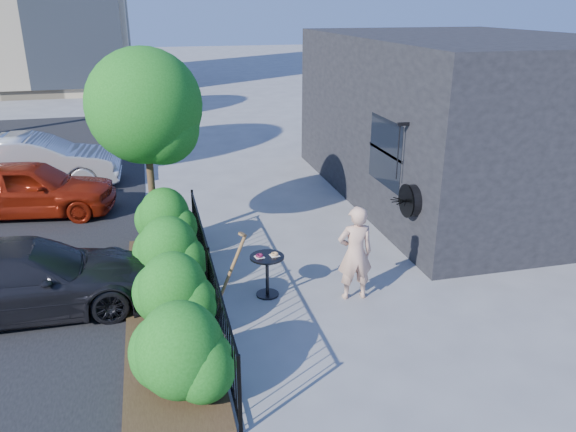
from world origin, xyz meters
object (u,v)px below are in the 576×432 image
object	(u,v)px
cafe_table	(267,268)
woman	(355,253)
patio_tree	(148,113)
car_darkgrey	(25,278)
shovel	(228,282)
car_red	(30,188)
car_silver	(35,162)

from	to	relation	value
cafe_table	woman	size ratio (longest dim) A/B	0.48
patio_tree	car_darkgrey	bearing A→B (deg)	-134.93
shovel	car_red	bearing A→B (deg)	123.45
cafe_table	car_red	size ratio (longest dim) A/B	0.20
car_red	car_darkgrey	size ratio (longest dim) A/B	0.94
car_silver	car_darkgrey	size ratio (longest dim) A/B	1.06
car_silver	car_darkgrey	bearing A→B (deg)	-171.50
woman	shovel	distance (m)	2.18
cafe_table	shovel	bearing A→B (deg)	-140.97
car_silver	car_darkgrey	distance (m)	7.06
shovel	car_darkgrey	distance (m)	3.28
shovel	car_red	world-z (taller)	shovel
shovel	car_darkgrey	bearing A→B (deg)	161.99
shovel	car_darkgrey	world-z (taller)	shovel
woman	car_red	size ratio (longest dim) A/B	0.43
car_red	woman	bearing A→B (deg)	-124.84
patio_tree	car_darkgrey	world-z (taller)	patio_tree
car_red	cafe_table	bearing A→B (deg)	-130.24
cafe_table	car_red	bearing A→B (deg)	131.48
cafe_table	car_darkgrey	xyz separation A→B (m)	(-3.87, 0.40, 0.09)
shovel	car_silver	xyz separation A→B (m)	(-4.06, 8.01, 0.06)
car_silver	car_darkgrey	world-z (taller)	car_silver
car_darkgrey	woman	bearing A→B (deg)	-99.90
car_silver	shovel	bearing A→B (deg)	-152.27
patio_tree	car_red	bearing A→B (deg)	137.25
shovel	woman	bearing A→B (deg)	4.92
patio_tree	woman	bearing A→B (deg)	-43.43
woman	car_silver	size ratio (longest dim) A/B	0.38
car_darkgrey	cafe_table	bearing A→B (deg)	-96.92
cafe_table	shovel	size ratio (longest dim) A/B	0.52
car_silver	woman	bearing A→B (deg)	-140.64
shovel	patio_tree	bearing A→B (deg)	107.18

